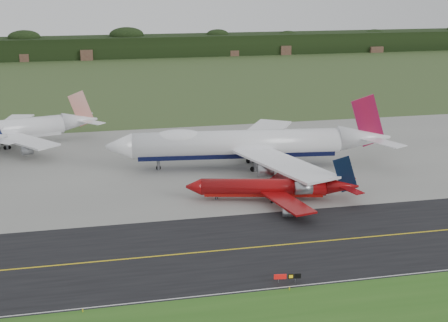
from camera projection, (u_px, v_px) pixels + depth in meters
ground at (236, 240)px, 116.14m from camera, size 600.00×600.00×0.00m
taxiway at (241, 249)px, 112.39m from camera, size 400.00×32.00×0.02m
apron at (192, 162)px, 163.90m from camera, size 400.00×78.00×0.01m
taxiway_centreline at (241, 248)px, 112.39m from camera, size 400.00×0.40×0.00m
taxiway_edge_line at (264, 289)px, 97.87m from camera, size 400.00×0.25×0.00m
horizon_treeline at (132, 47)px, 370.91m from camera, size 700.00×25.00×12.00m
jet_ba_747 at (247, 144)px, 157.83m from camera, size 73.08×60.19×18.36m
jet_red_737 at (273, 188)px, 135.75m from camera, size 37.49×30.06×10.20m
jet_star_tail at (3, 130)px, 177.07m from camera, size 54.30×44.57×14.47m
taxiway_sign at (287, 277)px, 99.83m from camera, size 4.36×0.71×1.46m
edge_marker_left at (83, 310)px, 91.29m from camera, size 0.16×0.16×0.50m
edge_marker_center at (289, 288)px, 97.64m from camera, size 0.16×0.16×0.50m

